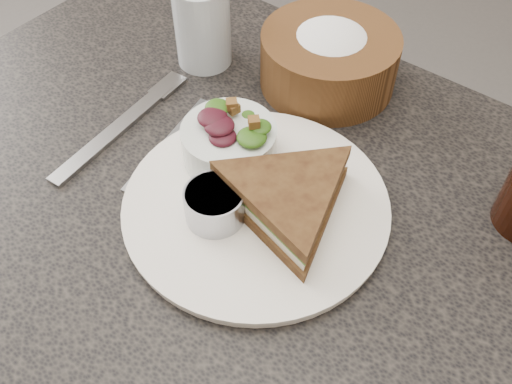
{
  "coord_description": "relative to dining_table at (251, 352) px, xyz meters",
  "views": [
    {
      "loc": [
        0.25,
        -0.31,
        1.25
      ],
      "look_at": [
        0.01,
        0.0,
        0.78
      ],
      "focal_mm": 40.0,
      "sensor_mm": 36.0,
      "label": 1
    }
  ],
  "objects": [
    {
      "name": "bread_basket",
      "position": [
        -0.05,
        0.24,
        0.43
      ],
      "size": [
        0.22,
        0.22,
        0.1
      ],
      "primitive_type": null,
      "rotation": [
        0.0,
        0.0,
        0.25
      ],
      "color": "brown",
      "rests_on": "dining_table"
    },
    {
      "name": "fork",
      "position": [
        -0.21,
        -0.01,
        0.38
      ],
      "size": [
        0.04,
        0.21,
        0.01
      ],
      "primitive_type": "cube",
      "rotation": [
        0.0,
        0.0,
        0.08
      ],
      "color": "#949496",
      "rests_on": "dining_table"
    },
    {
      "name": "dressing_ramekin",
      "position": [
        -0.02,
        -0.04,
        0.41
      ],
      "size": [
        0.08,
        0.08,
        0.04
      ],
      "primitive_type": "cylinder",
      "rotation": [
        0.0,
        0.0,
        0.2
      ],
      "color": "#A1A4AE",
      "rests_on": "dinner_plate"
    },
    {
      "name": "dinner_plate",
      "position": [
        0.01,
        0.0,
        0.38
      ],
      "size": [
        0.29,
        0.29,
        0.01
      ],
      "primitive_type": "cylinder",
      "color": "silver",
      "rests_on": "dining_table"
    },
    {
      "name": "water_glass",
      "position": [
        -0.22,
        0.18,
        0.43
      ],
      "size": [
        0.09,
        0.09,
        0.12
      ],
      "primitive_type": "cylinder",
      "rotation": [
        0.0,
        0.0,
        0.17
      ],
      "color": "silver",
      "rests_on": "dining_table"
    },
    {
      "name": "salad_bowl",
      "position": [
        -0.06,
        0.04,
        0.42
      ],
      "size": [
        0.12,
        0.12,
        0.06
      ],
      "primitive_type": null,
      "rotation": [
        0.0,
        0.0,
        0.13
      ],
      "color": "silver",
      "rests_on": "dinner_plate"
    },
    {
      "name": "dining_table",
      "position": [
        0.0,
        0.0,
        0.0
      ],
      "size": [
        1.0,
        0.7,
        0.75
      ],
      "primitive_type": "cube",
      "color": "black",
      "rests_on": "floor"
    },
    {
      "name": "knife",
      "position": [
        -0.14,
        0.02,
        0.38
      ],
      "size": [
        0.04,
        0.18,
        0.0
      ],
      "primitive_type": "cube",
      "rotation": [
        0.0,
        0.0,
        0.18
      ],
      "color": "#969AA0",
      "rests_on": "dining_table"
    },
    {
      "name": "sandwich",
      "position": [
        0.04,
        0.01,
        0.41
      ],
      "size": [
        0.22,
        0.22,
        0.05
      ],
      "primitive_type": null,
      "rotation": [
        0.0,
        0.0,
        -0.24
      ],
      "color": "brown",
      "rests_on": "dinner_plate"
    },
    {
      "name": "orange_wedge",
      "position": [
        0.04,
        0.05,
        0.4
      ],
      "size": [
        0.09,
        0.09,
        0.03
      ],
      "primitive_type": "cone",
      "rotation": [
        0.0,
        0.0,
        0.49
      ],
      "color": "orange",
      "rests_on": "dinner_plate"
    }
  ]
}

